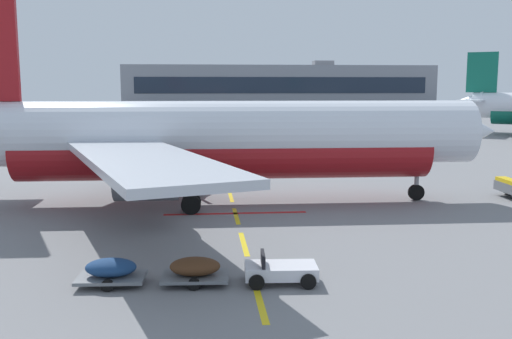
# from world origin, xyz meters

# --- Properties ---
(ground) EXTENTS (400.00, 400.00, 0.00)m
(ground) POSITION_xyz_m (40.00, 40.00, 0.00)
(ground) COLOR slate
(apron_paint_markings) EXTENTS (8.00, 95.58, 0.01)m
(apron_paint_markings) POSITION_xyz_m (18.00, 37.02, 0.00)
(apron_paint_markings) COLOR yellow
(apron_paint_markings) RESTS_ON ground
(airliner_foreground) EXTENTS (34.70, 34.63, 12.20)m
(airliner_foreground) POSITION_xyz_m (16.99, 24.92, 3.95)
(airliner_foreground) COLOR silver
(airliner_foreground) RESTS_ON ground
(catering_truck) EXTENTS (6.22, 6.98, 3.14)m
(catering_truck) POSITION_xyz_m (32.28, 42.48, 1.65)
(catering_truck) COLOR black
(catering_truck) RESTS_ON ground
(baggage_train) EXTENTS (8.67, 2.00, 1.14)m
(baggage_train) POSITION_xyz_m (15.88, 10.45, 0.52)
(baggage_train) COLOR silver
(baggage_train) RESTS_ON ground
(terminal_satellite) EXTENTS (93.18, 21.11, 14.68)m
(terminal_satellite) POSITION_xyz_m (40.26, 170.28, 6.56)
(terminal_satellite) COLOR gray
(terminal_satellite) RESTS_ON ground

